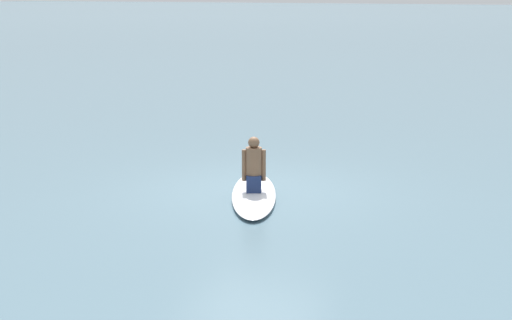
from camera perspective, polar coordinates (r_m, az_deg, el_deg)
name	(u,v)px	position (r m, az deg, el deg)	size (l,w,h in m)	color
ground_plane	(255,190)	(13.71, -0.07, -2.33)	(400.00, 400.00, 0.00)	slate
surfboard	(254,194)	(13.24, -0.16, -2.62)	(3.12, 0.77, 0.12)	white
person_paddler	(254,167)	(13.12, -0.17, -0.51)	(0.41, 0.41, 0.98)	navy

